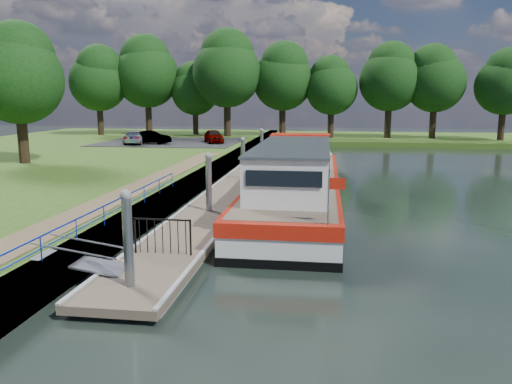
# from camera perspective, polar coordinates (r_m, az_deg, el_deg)

# --- Properties ---
(ground) EXTENTS (160.00, 160.00, 0.00)m
(ground) POSITION_cam_1_polar(r_m,az_deg,el_deg) (14.26, -13.34, -11.12)
(ground) COLOR black
(ground) RESTS_ON ground
(bank_edge) EXTENTS (1.10, 90.00, 0.78)m
(bank_edge) POSITION_cam_1_polar(r_m,az_deg,el_deg) (28.73, -7.34, 0.84)
(bank_edge) COLOR #473D2D
(bank_edge) RESTS_ON ground
(far_bank) EXTENTS (60.00, 18.00, 0.60)m
(far_bank) POSITION_cam_1_polar(r_m,az_deg,el_deg) (64.87, 14.25, 5.92)
(far_bank) COLOR #2F5017
(far_bank) RESTS_ON ground
(footpath) EXTENTS (1.60, 40.00, 0.05)m
(footpath) POSITION_cam_1_polar(r_m,az_deg,el_deg) (22.80, -16.50, -1.00)
(footpath) COLOR brown
(footpath) RESTS_ON riverbank
(carpark) EXTENTS (14.00, 12.00, 0.06)m
(carpark) POSITION_cam_1_polar(r_m,az_deg,el_deg) (52.97, -9.66, 5.67)
(carpark) COLOR black
(carpark) RESTS_ON riverbank
(blue_fence) EXTENTS (0.04, 18.04, 0.72)m
(blue_fence) POSITION_cam_1_polar(r_m,az_deg,el_deg) (17.58, -18.37, -2.76)
(blue_fence) COLOR #0C2DBF
(blue_fence) RESTS_ON riverbank
(pontoon) EXTENTS (2.50, 30.00, 0.56)m
(pontoon) POSITION_cam_1_polar(r_m,az_deg,el_deg) (26.27, -3.10, -0.45)
(pontoon) COLOR brown
(pontoon) RESTS_ON ground
(mooring_piles) EXTENTS (0.30, 27.30, 3.55)m
(mooring_piles) POSITION_cam_1_polar(r_m,az_deg,el_deg) (26.09, -3.13, 1.91)
(mooring_piles) COLOR gray
(mooring_piles) RESTS_ON ground
(gangway) EXTENTS (2.58, 1.00, 0.92)m
(gangway) POSITION_cam_1_polar(r_m,az_deg,el_deg) (15.22, -19.32, -7.54)
(gangway) COLOR #A5A8AD
(gangway) RESTS_ON ground
(gate_panel) EXTENTS (1.85, 0.05, 1.15)m
(gate_panel) POSITION_cam_1_polar(r_m,az_deg,el_deg) (15.86, -10.65, -4.42)
(gate_panel) COLOR black
(gate_panel) RESTS_ON ground
(barge) EXTENTS (4.36, 21.15, 4.78)m
(barge) POSITION_cam_1_polar(r_m,az_deg,el_deg) (25.45, 4.75, 1.23)
(barge) COLOR black
(barge) RESTS_ON ground
(horizon_trees) EXTENTS (54.38, 10.03, 12.87)m
(horizon_trees) POSITION_cam_1_polar(r_m,az_deg,el_deg) (61.40, 1.86, 13.13)
(horizon_trees) COLOR #332316
(horizon_trees) RESTS_ON ground
(bank_tree_a) EXTENTS (6.12, 6.12, 9.72)m
(bank_tree_a) POSITION_cam_1_polar(r_m,az_deg,el_deg) (38.63, -25.54, 12.27)
(bank_tree_a) COLOR #332316
(bank_tree_a) RESTS_ON riverbank
(car_a) EXTENTS (2.98, 4.25, 1.34)m
(car_a) POSITION_cam_1_polar(r_m,az_deg,el_deg) (51.10, -4.86, 6.39)
(car_a) COLOR #999999
(car_a) RESTS_ON carpark
(car_b) EXTENTS (3.90, 1.39, 1.28)m
(car_b) POSITION_cam_1_polar(r_m,az_deg,el_deg) (50.62, -11.93, 6.13)
(car_b) COLOR #999999
(car_b) RESTS_ON carpark
(car_c) EXTENTS (2.70, 4.72, 1.29)m
(car_c) POSITION_cam_1_polar(r_m,az_deg,el_deg) (51.09, -13.68, 6.10)
(car_c) COLOR #999999
(car_c) RESTS_ON carpark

